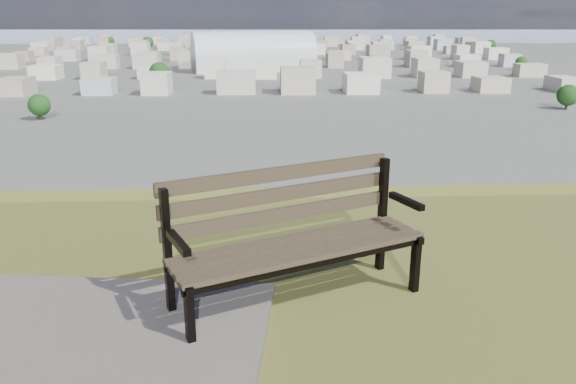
{
  "coord_description": "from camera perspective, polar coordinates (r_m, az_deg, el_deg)",
  "views": [
    {
      "loc": [
        -0.38,
        -2.63,
        27.2
      ],
      "look_at": [
        -0.11,
        3.32,
        25.3
      ],
      "focal_mm": 35.0,
      "sensor_mm": 36.0,
      "label": 1
    }
  ],
  "objects": [
    {
      "name": "park_bench",
      "position": [
        4.37,
        0.51,
        -3.9
      ],
      "size": [
        2.08,
        1.41,
        1.05
      ],
      "rotation": [
        0.0,
        0.0,
        0.43
      ],
      "color": "#403625",
      "rests_on": "hilltop_mesa"
    },
    {
      "name": "bay_water",
      "position": [
        903.04,
        -2.7,
        15.92
      ],
      "size": [
        2400.0,
        700.0,
        0.12
      ],
      "primitive_type": "cube",
      "color": "#828DA5",
      "rests_on": "ground"
    },
    {
      "name": "far_hills",
      "position": [
        1406.86,
        -5.33,
        17.52
      ],
      "size": [
        2050.0,
        340.0,
        60.0
      ],
      "color": "#8895A9",
      "rests_on": "ground"
    },
    {
      "name": "arena",
      "position": [
        288.54,
        -3.57,
        13.4
      ],
      "size": [
        63.61,
        37.71,
        25.13
      ],
      "rotation": [
        0.0,
        0.0,
        0.22
      ],
      "color": "silver",
      "rests_on": "ground"
    },
    {
      "name": "city_blocks",
      "position": [
        397.78,
        -2.64,
        14.23
      ],
      "size": [
        395.0,
        361.0,
        7.0
      ],
      "color": "beige",
      "rests_on": "ground"
    },
    {
      "name": "city_trees",
      "position": [
        323.46,
        -7.43,
        13.55
      ],
      "size": [
        406.52,
        387.2,
        9.98
      ],
      "color": "#34281A",
      "rests_on": "ground"
    }
  ]
}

